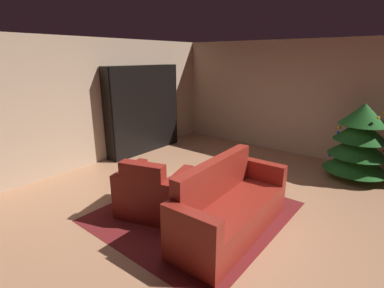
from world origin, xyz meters
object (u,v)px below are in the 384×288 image
object	(u,v)px
armchair_red	(153,194)
bottle_on_table	(210,189)
coffee_table	(201,192)
book_stack_on_table	(205,185)
bookshelf_unit	(147,110)
decorated_tree	(359,142)
couch_red	(229,209)

from	to	relation	value
armchair_red	bottle_on_table	distance (m)	0.88
bottle_on_table	coffee_table	bearing A→B (deg)	161.20
armchair_red	book_stack_on_table	xyz separation A→B (m)	(0.62, 0.42, 0.16)
bookshelf_unit	bottle_on_table	world-z (taller)	bookshelf_unit
decorated_tree	couch_red	bearing A→B (deg)	-107.52
bookshelf_unit	armchair_red	size ratio (longest dim) A/B	1.79
bookshelf_unit	couch_red	world-z (taller)	bookshelf_unit
coffee_table	bottle_on_table	size ratio (longest dim) A/B	3.26
book_stack_on_table	decorated_tree	size ratio (longest dim) A/B	0.17
bottle_on_table	armchair_red	bearing A→B (deg)	-159.11
armchair_red	bottle_on_table	bearing A→B (deg)	20.89
coffee_table	armchair_red	bearing A→B (deg)	-147.71
book_stack_on_table	decorated_tree	bearing A→B (deg)	63.55
armchair_red	couch_red	xyz separation A→B (m)	(1.09, 0.31, 0.01)
couch_red	book_stack_on_table	xyz separation A→B (m)	(-0.48, 0.12, 0.15)
bookshelf_unit	coffee_table	xyz separation A→B (m)	(2.87, -1.64, -0.60)
bookshelf_unit	couch_red	bearing A→B (deg)	-26.88
couch_red	book_stack_on_table	size ratio (longest dim) A/B	8.17
book_stack_on_table	bottle_on_table	world-z (taller)	bottle_on_table
bookshelf_unit	coffee_table	world-z (taller)	bookshelf_unit
couch_red	bottle_on_table	xyz separation A→B (m)	(-0.30, -0.00, 0.19)
bookshelf_unit	armchair_red	bearing A→B (deg)	-41.50
bottle_on_table	couch_red	bearing A→B (deg)	0.62
couch_red	coffee_table	size ratio (longest dim) A/B	2.49
bookshelf_unit	decorated_tree	distance (m)	4.48
armchair_red	coffee_table	bearing A→B (deg)	32.29
coffee_table	decorated_tree	bearing A→B (deg)	63.53
book_stack_on_table	bottle_on_table	bearing A→B (deg)	-33.57
bookshelf_unit	bottle_on_table	bearing A→B (deg)	-29.12
bookshelf_unit	coffee_table	bearing A→B (deg)	-29.79
book_stack_on_table	decorated_tree	xyz separation A→B (m)	(1.40, 2.82, 0.25)
couch_red	decorated_tree	world-z (taller)	decorated_tree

